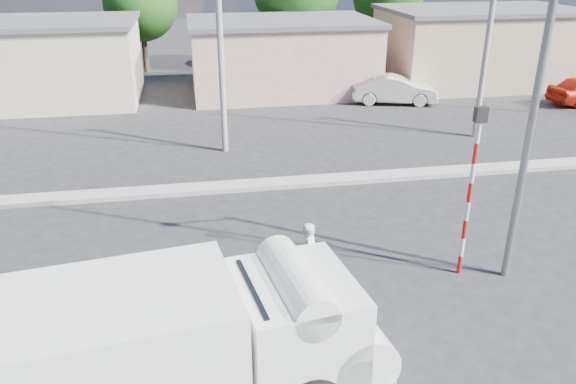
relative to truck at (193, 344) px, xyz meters
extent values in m
plane|color=#27272A|center=(3.52, 2.10, -1.52)|extent=(120.00, 120.00, 0.00)
cube|color=#99968E|center=(3.52, 10.10, -1.44)|extent=(40.00, 0.80, 0.16)
cylinder|color=black|center=(-2.31, 0.84, -0.91)|extent=(1.26, 0.53, 1.22)
cylinder|color=#B70D1E|center=(-2.31, 0.84, -0.91)|extent=(0.65, 0.48, 0.60)
cylinder|color=black|center=(1.53, 1.40, -0.91)|extent=(1.26, 0.53, 1.22)
cylinder|color=#B70D1E|center=(1.53, 1.40, -0.91)|extent=(0.65, 0.48, 0.60)
cube|color=white|center=(-1.27, -0.18, 0.20)|extent=(4.30, 2.99, 2.05)
cube|color=white|center=(1.81, 0.26, 0.03)|extent=(2.30, 2.54, 1.72)
cylinder|color=white|center=(2.74, 0.40, -0.47)|extent=(1.53, 2.42, 1.22)
cylinder|color=white|center=(1.81, 0.26, 0.81)|extent=(1.10, 2.36, 0.78)
cube|color=silver|center=(3.18, 0.46, -0.91)|extent=(0.50, 2.38, 0.31)
cube|color=black|center=(1.04, 0.15, 0.53)|extent=(0.36, 1.88, 0.78)
imported|color=black|center=(2.75, 3.33, -1.07)|extent=(1.82, 1.11, 0.90)
imported|color=white|center=(2.75, 3.33, -0.72)|extent=(0.55, 0.67, 1.60)
imported|color=beige|center=(10.97, 20.22, -0.79)|extent=(4.72, 2.65, 1.47)
cylinder|color=red|center=(6.72, 3.60, -1.27)|extent=(0.11, 0.11, 0.50)
cylinder|color=white|center=(6.72, 3.60, -0.77)|extent=(0.11, 0.11, 0.50)
cylinder|color=red|center=(6.72, 3.60, -0.27)|extent=(0.11, 0.11, 0.50)
cylinder|color=white|center=(6.72, 3.60, 0.23)|extent=(0.11, 0.11, 0.50)
cylinder|color=red|center=(6.72, 3.60, 0.73)|extent=(0.11, 0.11, 0.50)
cylinder|color=white|center=(6.72, 3.60, 1.23)|extent=(0.11, 0.11, 0.50)
cylinder|color=red|center=(6.72, 3.60, 1.73)|extent=(0.11, 0.11, 0.50)
cylinder|color=white|center=(6.72, 3.60, 2.23)|extent=(0.11, 0.11, 0.50)
cube|color=black|center=(6.72, 3.60, 2.66)|extent=(0.28, 0.18, 0.36)
cylinder|color=slate|center=(7.82, 3.30, 2.98)|extent=(0.18, 0.18, 9.00)
cube|color=beige|center=(-8.48, 24.10, 0.48)|extent=(12.00, 7.00, 4.00)
cube|color=#59595B|center=(-8.48, 24.10, 2.60)|extent=(12.30, 7.30, 0.24)
cube|color=tan|center=(5.52, 24.10, 0.38)|extent=(10.00, 7.00, 3.80)
cube|color=#59595B|center=(5.52, 24.10, 2.40)|extent=(10.30, 7.30, 0.24)
cube|color=tan|center=(17.52, 24.10, 0.58)|extent=(11.00, 7.00, 4.20)
cube|color=#59595B|center=(17.52, 24.10, 2.80)|extent=(11.30, 7.30, 0.24)
cylinder|color=#38281E|center=(-2.48, 31.10, 0.21)|extent=(0.36, 0.36, 3.47)
sphere|color=#2A5D1C|center=(-2.48, 31.10, 2.82)|extent=(4.71, 4.71, 4.71)
cylinder|color=#38281E|center=(7.52, 30.10, 0.58)|extent=(0.36, 0.36, 4.20)
cylinder|color=#38281E|center=(14.52, 32.10, 0.30)|extent=(0.36, 0.36, 3.64)
cylinder|color=#99968E|center=(1.52, 14.10, 2.48)|extent=(0.24, 0.24, 8.00)
cylinder|color=#99968E|center=(12.52, 14.10, 2.48)|extent=(0.24, 0.24, 8.00)
camera|label=1|loc=(0.25, -7.80, 6.13)|focal=35.00mm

